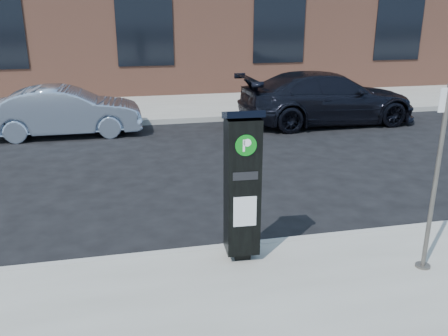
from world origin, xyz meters
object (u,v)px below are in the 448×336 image
object	(u,v)px
sign_pole	(435,182)
car_silver	(66,111)
parking_kiosk	(242,184)
car_dark	(327,98)

from	to	relation	value
sign_pole	car_silver	distance (m)	9.77
sign_pole	car_silver	world-z (taller)	sign_pole
sign_pole	parking_kiosk	bearing A→B (deg)	165.16
sign_pole	car_silver	xyz separation A→B (m)	(-5.00, 8.37, -0.64)
sign_pole	car_dark	world-z (taller)	sign_pole
parking_kiosk	sign_pole	world-z (taller)	sign_pole
car_dark	car_silver	bearing A→B (deg)	87.37
sign_pole	car_dark	bearing A→B (deg)	78.17
parking_kiosk	car_dark	xyz separation A→B (m)	(4.49, 7.44, -0.41)
parking_kiosk	car_silver	size ratio (longest dim) A/B	0.50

